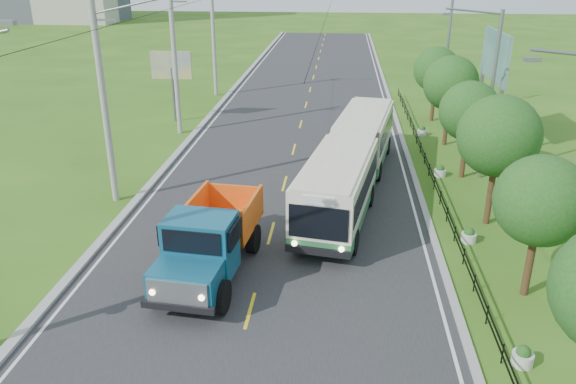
# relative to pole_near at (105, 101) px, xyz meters

# --- Properties ---
(ground) EXTENTS (240.00, 240.00, 0.00)m
(ground) POSITION_rel_pole_near_xyz_m (8.26, -9.00, -5.09)
(ground) COLOR #2E5B15
(ground) RESTS_ON ground
(road) EXTENTS (14.00, 120.00, 0.02)m
(road) POSITION_rel_pole_near_xyz_m (8.26, 11.00, -5.08)
(road) COLOR #28282B
(road) RESTS_ON ground
(curb_left) EXTENTS (0.40, 120.00, 0.15)m
(curb_left) POSITION_rel_pole_near_xyz_m (1.06, 11.00, -5.02)
(curb_left) COLOR #9E9E99
(curb_left) RESTS_ON ground
(curb_right) EXTENTS (0.30, 120.00, 0.10)m
(curb_right) POSITION_rel_pole_near_xyz_m (15.41, 11.00, -5.04)
(curb_right) COLOR #9E9E99
(curb_right) RESTS_ON ground
(edge_line_left) EXTENTS (0.12, 120.00, 0.00)m
(edge_line_left) POSITION_rel_pole_near_xyz_m (1.61, 11.00, -5.07)
(edge_line_left) COLOR silver
(edge_line_left) RESTS_ON road
(edge_line_right) EXTENTS (0.12, 120.00, 0.00)m
(edge_line_right) POSITION_rel_pole_near_xyz_m (14.91, 11.00, -5.07)
(edge_line_right) COLOR silver
(edge_line_right) RESTS_ON road
(centre_dash) EXTENTS (0.12, 2.20, 0.00)m
(centre_dash) POSITION_rel_pole_near_xyz_m (8.26, -9.00, -5.07)
(centre_dash) COLOR yellow
(centre_dash) RESTS_ON road
(railing_right) EXTENTS (0.04, 40.00, 0.60)m
(railing_right) POSITION_rel_pole_near_xyz_m (16.26, 5.00, -4.79)
(railing_right) COLOR black
(railing_right) RESTS_ON ground
(pole_near) EXTENTS (3.51, 0.32, 10.00)m
(pole_near) POSITION_rel_pole_near_xyz_m (0.00, 0.00, 0.00)
(pole_near) COLOR gray
(pole_near) RESTS_ON ground
(pole_mid) EXTENTS (3.51, 0.32, 10.00)m
(pole_mid) POSITION_rel_pole_near_xyz_m (0.00, 12.00, 0.00)
(pole_mid) COLOR gray
(pole_mid) RESTS_ON ground
(pole_far) EXTENTS (3.51, 0.32, 10.00)m
(pole_far) POSITION_rel_pole_near_xyz_m (0.00, 24.00, 0.00)
(pole_far) COLOR gray
(pole_far) RESTS_ON ground
(tree_second) EXTENTS (3.18, 3.26, 5.30)m
(tree_second) POSITION_rel_pole_near_xyz_m (18.12, -6.86, -1.57)
(tree_second) COLOR #382314
(tree_second) RESTS_ON ground
(tree_third) EXTENTS (3.60, 3.62, 6.00)m
(tree_third) POSITION_rel_pole_near_xyz_m (18.12, -0.86, -1.11)
(tree_third) COLOR #382314
(tree_third) RESTS_ON ground
(tree_fourth) EXTENTS (3.24, 3.31, 5.40)m
(tree_fourth) POSITION_rel_pole_near_xyz_m (18.12, 5.14, -1.51)
(tree_fourth) COLOR #382314
(tree_fourth) RESTS_ON ground
(tree_fifth) EXTENTS (3.48, 3.52, 5.80)m
(tree_fifth) POSITION_rel_pole_near_xyz_m (18.12, 11.14, -1.24)
(tree_fifth) COLOR #382314
(tree_fifth) RESTS_ON ground
(tree_back) EXTENTS (3.30, 3.36, 5.50)m
(tree_back) POSITION_rel_pole_near_xyz_m (18.12, 17.14, -1.44)
(tree_back) COLOR #382314
(tree_back) RESTS_ON ground
(streetlight_mid) EXTENTS (3.02, 0.20, 9.07)m
(streetlight_mid) POSITION_rel_pole_near_xyz_m (18.90, 5.00, -0.19)
(streetlight_mid) COLOR slate
(streetlight_mid) RESTS_ON ground
(streetlight_far) EXTENTS (3.02, 0.20, 9.07)m
(streetlight_far) POSITION_rel_pole_near_xyz_m (18.90, 19.00, -0.19)
(streetlight_far) COLOR slate
(streetlight_far) RESTS_ON ground
(planter_front) EXTENTS (0.64, 0.64, 0.67)m
(planter_front) POSITION_rel_pole_near_xyz_m (16.86, -11.00, -4.81)
(planter_front) COLOR silver
(planter_front) RESTS_ON ground
(planter_near) EXTENTS (0.64, 0.64, 0.67)m
(planter_near) POSITION_rel_pole_near_xyz_m (16.86, -3.00, -4.81)
(planter_near) COLOR silver
(planter_near) RESTS_ON ground
(planter_mid) EXTENTS (0.64, 0.64, 0.67)m
(planter_mid) POSITION_rel_pole_near_xyz_m (16.86, 5.00, -4.81)
(planter_mid) COLOR silver
(planter_mid) RESTS_ON ground
(planter_far) EXTENTS (0.64, 0.64, 0.67)m
(planter_far) POSITION_rel_pole_near_xyz_m (16.86, 13.00, -4.81)
(planter_far) COLOR silver
(planter_far) RESTS_ON ground
(billboard_left) EXTENTS (3.00, 0.20, 5.20)m
(billboard_left) POSITION_rel_pole_near_xyz_m (-1.24, 15.00, -1.23)
(billboard_left) COLOR slate
(billboard_left) RESTS_ON ground
(billboard_right) EXTENTS (0.24, 6.00, 7.30)m
(billboard_right) POSITION_rel_pole_near_xyz_m (20.56, 11.00, 0.25)
(billboard_right) COLOR slate
(billboard_right) RESTS_ON ground
(bus) EXTENTS (5.30, 16.41, 3.13)m
(bus) POSITION_rel_pole_near_xyz_m (11.82, 2.17, -3.21)
(bus) COLOR #2C6E3E
(bus) RESTS_ON ground
(dump_truck) EXTENTS (3.24, 7.04, 2.87)m
(dump_truck) POSITION_rel_pole_near_xyz_m (6.39, -6.69, -3.47)
(dump_truck) COLOR #125471
(dump_truck) RESTS_ON ground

